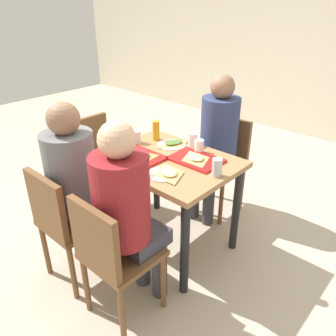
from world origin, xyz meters
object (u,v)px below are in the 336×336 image
Objects in this scene: tray_red_near at (139,157)px; paper_plate_center at (172,145)px; person_far_side at (216,137)px; condiment_bottle at (156,131)px; chair_near_right at (111,253)px; person_in_brown_jacket at (127,207)px; pizza_slice_a at (140,156)px; chair_near_left at (64,220)px; foil_bundle at (128,139)px; plastic_cup_b at (139,168)px; pizza_slice_d at (169,172)px; main_table at (168,174)px; chair_left_end at (98,157)px; plastic_cup_d at (199,146)px; person_in_red at (77,179)px; pizza_slice_c at (174,143)px; tray_red_far at (196,160)px; pizza_slice_b at (196,158)px; paper_plate_near_edge at (164,174)px; plastic_cup_a at (192,139)px; chair_far_side at (224,158)px; soda_can at (217,168)px; plastic_cup_c at (137,137)px.

tray_red_near is 0.33m from paper_plate_center.
condiment_bottle is at bearing -127.63° from person_far_side.
person_in_brown_jacket reaches higher than chair_near_right.
person_far_side is 4.71× the size of pizza_slice_a.
chair_near_left and foil_bundle have the same top height.
chair_near_right is 8.64× the size of plastic_cup_b.
pizza_slice_d is (0.17, -0.79, 0.03)m from person_far_side.
main_table is 1.12× the size of chair_left_end.
tray_red_near is 0.03m from pizza_slice_a.
chair_near_right is at bearing -79.91° from person_far_side.
plastic_cup_d is 1.00× the size of foil_bundle.
pizza_slice_c is at bearing 82.79° from person_in_red.
person_far_side is at bearing 56.80° from foil_bundle.
tray_red_far is 2.25× the size of condiment_bottle.
chair_near_right is at bearing -82.71° from pizza_slice_d.
chair_near_left is 0.28m from person_in_red.
plastic_cup_d is at bearing 119.13° from pizza_slice_b.
person_far_side is 0.39m from plastic_cup_d.
pizza_slice_b is (-0.07, 0.72, 0.03)m from person_in_brown_jacket.
chair_near_right reaches higher than paper_plate_near_edge.
condiment_bottle reaches higher than plastic_cup_b.
chair_near_left is (-0.24, -0.75, -0.13)m from main_table.
tray_red_far reaches higher than main_table.
pizza_slice_b is at bearing 85.04° from paper_plate_near_edge.
plastic_cup_a is (0.12, 0.11, 0.05)m from paper_plate_center.
condiment_bottle reaches higher than plastic_cup_a.
tray_red_far is 1.64× the size of paper_plate_near_edge.
chair_far_side is 0.60m from plastic_cup_d.
chair_near_right is 1.03m from foil_bundle.
paper_plate_near_edge is at bearing 46.50° from person_in_red.
person_far_side is 0.54m from pizza_slice_b.
chair_near_right is 1.15m from condiment_bottle.
main_table is 0.76m from chair_far_side.
person_in_red is 0.60m from pizza_slice_d.
pizza_slice_b is at bearing 34.33° from tray_red_near.
plastic_cup_d reaches higher than paper_plate_near_edge.
person_in_red is at bearing -74.03° from foil_bundle.
person_in_brown_jacket reaches higher than pizza_slice_a.
plastic_cup_d is at bearing 82.50° from plastic_cup_b.
condiment_bottle is (-0.07, 0.95, 0.34)m from chair_near_left.
foil_bundle is at bearing 161.73° from paper_plate_near_edge.
pizza_slice_d is at bearing -140.83° from soda_can.
chair_near_right is 0.68× the size of person_in_red.
pizza_slice_a is 2.70× the size of plastic_cup_b.
plastic_cup_c and foil_bundle have the same top height.
paper_plate_near_edge is (0.32, -0.07, -0.00)m from tray_red_near.
chair_near_left and chair_left_end have the same top height.
tray_red_far is at bearing 33.06° from main_table.
person_in_brown_jacket reaches higher than plastic_cup_c.
chair_left_end is 8.64× the size of plastic_cup_c.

